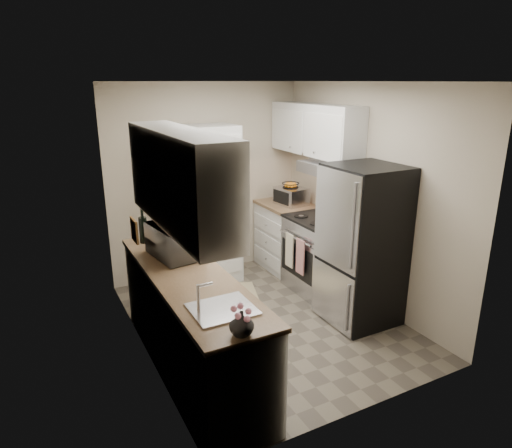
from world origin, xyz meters
name	(u,v)px	position (x,y,z in m)	size (l,w,h in m)	color
ground	(265,321)	(0.00, 0.00, 0.00)	(3.20, 3.20, 0.00)	#665B4C
room_shell	(265,174)	(-0.02, -0.01, 1.63)	(2.64, 3.24, 2.52)	beige
pantry_cabinet	(201,207)	(-0.20, 1.32, 1.00)	(0.90, 0.55, 2.00)	silver
base_cabinet_left	(191,324)	(-0.99, -0.43, 0.44)	(0.60, 2.30, 0.88)	silver
countertop_left	(189,277)	(-0.99, -0.43, 0.90)	(0.63, 2.33, 0.04)	#846647
base_cabinet_right	(287,237)	(0.99, 1.19, 0.44)	(0.60, 0.80, 0.88)	silver
countertop_right	(287,205)	(0.99, 1.19, 0.90)	(0.63, 0.83, 0.04)	#846647
electric_range	(319,253)	(0.97, 0.39, 0.48)	(0.71, 0.78, 1.13)	#B7B7BC
refrigerator	(362,245)	(0.94, -0.41, 0.85)	(0.70, 0.72, 1.70)	#B7B7BC
microwave	(175,241)	(-0.95, 0.03, 1.07)	(0.56, 0.38, 0.31)	silver
wine_bottle	(143,227)	(-1.12, 0.55, 1.09)	(0.09, 0.09, 0.34)	black
flower_vase	(242,324)	(-1.01, -1.52, 1.01)	(0.16, 0.16, 0.17)	beige
cutting_board	(174,226)	(-0.82, 0.49, 1.07)	(0.02, 0.25, 0.31)	#3A7D31
toaster_oven	(291,196)	(1.01, 1.13, 1.04)	(0.32, 0.40, 0.23)	silver
fruit_basket	(291,184)	(1.00, 1.14, 1.20)	(0.23, 0.23, 0.10)	orange
kitchen_mat	(237,297)	(-0.04, 0.64, 0.01)	(0.50, 0.80, 0.01)	tan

